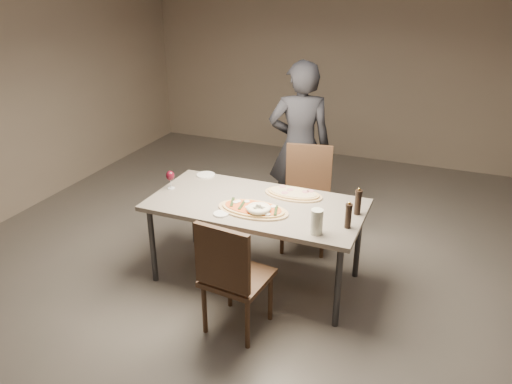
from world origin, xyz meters
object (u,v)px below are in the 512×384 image
at_px(pepper_mill_left, 348,215).
at_px(chair_near, 231,273).
at_px(zucchini_pizza, 253,209).
at_px(diner, 300,146).
at_px(dining_table, 256,209).
at_px(chair_far, 307,191).
at_px(ham_pizza, 293,194).
at_px(bread_basket, 259,210).
at_px(carafe, 317,222).

relative_size(pepper_mill_left, chair_near, 0.23).
height_order(zucchini_pizza, diner, diner).
bearing_deg(dining_table, diner, 89.73).
xyz_separation_m(chair_near, diner, (-0.11, 1.91, 0.35)).
height_order(pepper_mill_left, chair_near, pepper_mill_left).
bearing_deg(chair_far, ham_pizza, 83.13).
bearing_deg(dining_table, bread_basket, -62.04).
distance_m(bread_basket, pepper_mill_left, 0.71).
relative_size(zucchini_pizza, chair_far, 0.60).
bearing_deg(pepper_mill_left, diner, 121.59).
height_order(dining_table, chair_far, chair_far).
relative_size(bread_basket, pepper_mill_left, 0.92).
height_order(bread_basket, carafe, carafe).
height_order(bread_basket, chair_near, chair_near).
height_order(dining_table, bread_basket, bread_basket).
relative_size(dining_table, zucchini_pizza, 2.99).
bearing_deg(dining_table, chair_far, 75.66).
relative_size(pepper_mill_left, chair_far, 0.22).
distance_m(ham_pizza, diner, 0.94).
xyz_separation_m(zucchini_pizza, ham_pizza, (0.21, 0.41, -0.00)).
distance_m(zucchini_pizza, ham_pizza, 0.46).
bearing_deg(pepper_mill_left, dining_table, 170.23).
bearing_deg(dining_table, pepper_mill_left, -9.77).
relative_size(bread_basket, carafe, 1.03).
xyz_separation_m(dining_table, carafe, (0.61, -0.32, 0.15)).
distance_m(ham_pizza, carafe, 0.69).
bearing_deg(zucchini_pizza, bread_basket, -25.65).
bearing_deg(pepper_mill_left, chair_near, -139.08).
xyz_separation_m(dining_table, chair_near, (0.11, -0.75, -0.16)).
bearing_deg(diner, zucchini_pizza, 68.55).
distance_m(dining_table, ham_pizza, 0.37).
distance_m(dining_table, carafe, 0.71).
distance_m(pepper_mill_left, carafe, 0.26).
relative_size(dining_table, pepper_mill_left, 8.31).
bearing_deg(chair_far, bread_basket, 73.34).
distance_m(zucchini_pizza, bread_basket, 0.08).
height_order(chair_near, diner, diner).
bearing_deg(bread_basket, ham_pizza, 72.77).
xyz_separation_m(chair_near, chair_far, (0.10, 1.56, 0.02)).
distance_m(pepper_mill_left, diner, 1.54).
xyz_separation_m(bread_basket, chair_far, (0.10, 1.00, -0.23)).
height_order(ham_pizza, chair_far, chair_far).
bearing_deg(carafe, bread_basket, 166.30).
distance_m(ham_pizza, chair_near, 1.04).
height_order(zucchini_pizza, ham_pizza, zucchini_pizza).
distance_m(bread_basket, chair_near, 0.61).
height_order(bread_basket, pepper_mill_left, pepper_mill_left).
distance_m(bread_basket, diner, 1.37).
relative_size(ham_pizza, chair_near, 0.54).
relative_size(chair_near, chair_far, 0.96).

